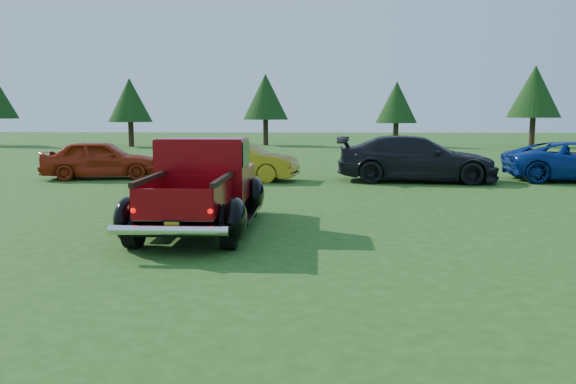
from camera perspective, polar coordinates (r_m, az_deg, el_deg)
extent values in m
plane|color=#225117|center=(9.04, 1.95, -5.86)|extent=(120.00, 120.00, 0.00)
cylinder|color=#332114|center=(39.66, -15.65, 5.67)|extent=(0.36, 0.36, 1.66)
cone|color=black|center=(39.65, -15.77, 8.99)|extent=(2.94, 2.94, 2.94)
cylinder|color=#332114|center=(39.91, -2.28, 6.07)|extent=(0.36, 0.36, 1.80)
cone|color=black|center=(39.91, -2.30, 9.65)|extent=(3.20, 3.20, 3.20)
cylinder|color=#332114|center=(39.26, 10.89, 5.74)|extent=(0.36, 0.36, 1.58)
cone|color=black|center=(39.25, 10.97, 8.95)|extent=(2.82, 2.82, 2.82)
cylinder|color=#332114|center=(41.13, 23.55, 5.58)|extent=(0.36, 0.36, 1.94)
cone|color=black|center=(41.14, 23.76, 9.33)|extent=(3.46, 3.46, 3.46)
cylinder|color=black|center=(9.40, -15.39, -3.32)|extent=(0.23, 0.73, 0.73)
cylinder|color=black|center=(9.03, -5.98, -3.52)|extent=(0.23, 0.73, 0.73)
cylinder|color=black|center=(12.17, -11.07, -0.68)|extent=(0.23, 0.73, 0.73)
cylinder|color=black|center=(11.89, -3.79, -0.75)|extent=(0.23, 0.73, 0.73)
cube|color=black|center=(10.63, -8.86, -1.61)|extent=(1.35, 4.32, 0.18)
cube|color=maroon|center=(12.04, -7.43, 1.32)|extent=(1.58, 1.40, 0.57)
cube|color=silver|center=(12.73, -6.86, 1.64)|extent=(1.46, 0.08, 0.46)
cube|color=maroon|center=(10.85, -8.59, 2.24)|extent=(1.64, 1.08, 1.19)
cube|color=black|center=(10.82, -8.63, 3.93)|extent=(1.68, 0.99, 0.46)
cube|color=maroon|center=(10.81, -8.65, 5.23)|extent=(1.57, 0.99, 0.07)
cube|color=brown|center=(9.50, -10.29, -1.81)|extent=(1.26, 1.85, 0.05)
cube|color=maroon|center=(9.62, -13.90, -0.36)|extent=(0.08, 1.83, 0.48)
cube|color=maroon|center=(9.34, -6.64, -0.43)|extent=(0.08, 1.83, 0.48)
cube|color=maroon|center=(10.35, -9.16, 0.33)|extent=(1.23, 0.07, 0.48)
cube|color=maroon|center=(8.59, -11.72, -1.27)|extent=(1.23, 0.08, 0.48)
cube|color=black|center=(9.59, -13.95, 1.31)|extent=(0.11, 1.83, 0.08)
cube|color=black|center=(9.30, -6.67, 1.30)|extent=(0.11, 1.83, 0.08)
ellipsoid|color=black|center=(9.41, -15.94, -2.65)|extent=(0.44, 0.98, 0.80)
ellipsoid|color=black|center=(9.00, -5.41, -2.85)|extent=(0.44, 0.98, 0.80)
ellipsoid|color=black|center=(12.18, -11.50, -0.17)|extent=(0.44, 0.98, 0.80)
ellipsoid|color=black|center=(11.86, -3.36, -0.23)|extent=(0.44, 0.98, 0.80)
cube|color=black|center=(10.81, -13.41, -2.16)|extent=(0.32, 1.92, 0.05)
cube|color=black|center=(10.46, -4.23, -2.30)|extent=(0.32, 1.92, 0.05)
cylinder|color=silver|center=(8.43, -12.05, -3.84)|extent=(1.78, 0.18, 0.15)
cube|color=black|center=(8.60, -11.73, -3.29)|extent=(0.27, 0.02, 0.14)
cube|color=gold|center=(8.60, -11.74, -3.30)|extent=(0.22, 0.01, 0.09)
sphere|color=#CC0505|center=(8.74, -15.46, -1.84)|extent=(0.08, 0.08, 0.08)
sphere|color=#CC0505|center=(8.45, -7.91, -1.96)|extent=(0.08, 0.08, 0.08)
imported|color=#A0270E|center=(19.95, -18.43, 3.18)|extent=(4.05, 2.16, 1.31)
imported|color=#A77F16|center=(18.53, -5.02, 3.17)|extent=(4.05, 2.01, 1.28)
imported|color=black|center=(18.59, 12.90, 3.32)|extent=(5.26, 2.57, 1.47)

